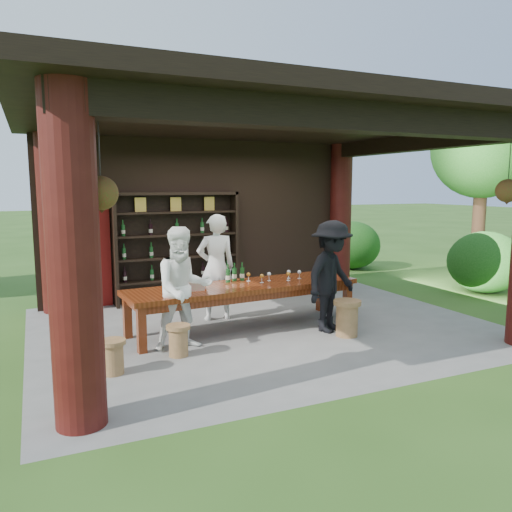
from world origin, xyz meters
name	(u,v)px	position (x,y,z in m)	size (l,w,h in m)	color
ground	(266,326)	(0.00, 0.00, 0.00)	(90.00, 90.00, 0.00)	#2D5119
pavilion	(255,199)	(-0.01, 0.43, 2.13)	(7.50, 6.00, 3.60)	slate
wine_shelf	(177,247)	(-0.83, 2.45, 1.12)	(2.53, 0.39, 2.23)	black
tasting_table	(244,291)	(-0.37, 0.04, 0.64)	(3.96, 1.29, 0.75)	#56210C
stool_near_left	(178,340)	(-1.73, -0.83, 0.23)	(0.34, 0.34, 0.44)	brown
stool_near_right	(347,317)	(0.95, -0.99, 0.30)	(0.43, 0.43, 0.57)	brown
stool_far_left	(113,356)	(-2.66, -1.15, 0.23)	(0.34, 0.34, 0.44)	brown
host	(216,267)	(-0.59, 0.79, 0.93)	(0.68, 0.45, 1.87)	white
guest_woman	(183,288)	(-1.56, -0.52, 0.89)	(0.86, 0.67, 1.78)	white
guest_man	(331,276)	(0.86, -0.66, 0.90)	(1.17, 0.67, 1.81)	black
table_bottles	(235,272)	(-0.41, 0.35, 0.90)	(0.36, 0.16, 0.31)	#194C1E
table_glasses	(276,276)	(0.26, 0.13, 0.82)	(0.97, 0.29, 0.15)	silver
napkin_basket	(195,286)	(-1.25, -0.08, 0.82)	(0.26, 0.18, 0.14)	#BF6672
shrubs	(318,284)	(1.24, 0.36, 0.56)	(14.93, 9.08, 1.36)	#194C14
trees	(354,139)	(3.04, 1.92, 3.37)	(20.76, 10.16, 4.80)	#3F2819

